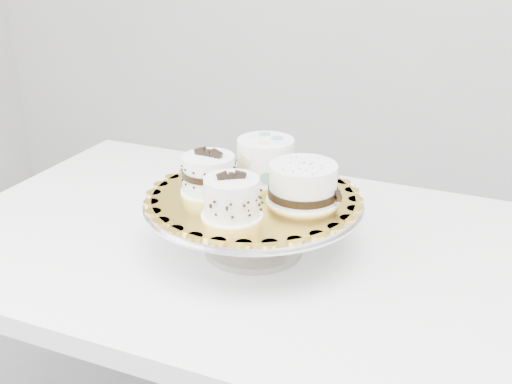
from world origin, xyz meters
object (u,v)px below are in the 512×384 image
(cake_stand, at_px, (254,215))
(cake_dots, at_px, (266,159))
(cake_swirl, at_px, (232,198))
(cake_board, at_px, (254,197))
(cake_banded, at_px, (209,175))
(cake_ribbon, at_px, (304,184))
(table, at_px, (238,272))

(cake_stand, distance_m, cake_dots, 0.12)
(cake_stand, distance_m, cake_swirl, 0.12)
(cake_dots, bearing_deg, cake_board, -90.59)
(cake_board, xyz_separation_m, cake_dots, (-0.00, 0.09, 0.04))
(cake_stand, bearing_deg, cake_banded, -175.21)
(cake_swirl, height_order, cake_ribbon, cake_swirl)
(cake_dots, height_order, cake_ribbon, cake_dots)
(cake_stand, xyz_separation_m, cake_dots, (-0.00, 0.09, 0.08))
(cake_swirl, bearing_deg, cake_dots, 59.92)
(cake_swirl, relative_size, cake_dots, 0.97)
(cake_board, bearing_deg, cake_stand, 90.00)
(table, relative_size, cake_stand, 3.13)
(cake_dots, relative_size, cake_ribbon, 0.82)
(cake_ribbon, bearing_deg, cake_stand, 158.35)
(cake_banded, bearing_deg, cake_swirl, -38.80)
(cake_stand, relative_size, cake_dots, 3.07)
(cake_swirl, relative_size, cake_ribbon, 0.80)
(cake_dots, xyz_separation_m, cake_ribbon, (0.09, -0.08, -0.01))
(cake_stand, height_order, cake_banded, cake_banded)
(cake_stand, bearing_deg, cake_ribbon, 2.97)
(cake_banded, bearing_deg, cake_stand, 15.41)
(cake_board, distance_m, cake_ribbon, 0.10)
(cake_board, relative_size, cake_ribbon, 2.33)
(cake_board, xyz_separation_m, cake_banded, (-0.08, -0.01, 0.03))
(cake_banded, distance_m, cake_dots, 0.12)
(table, height_order, cake_swirl, cake_swirl)
(table, height_order, cake_stand, cake_stand)
(cake_board, relative_size, cake_banded, 3.34)
(cake_banded, height_order, cake_dots, cake_banded)
(cake_ribbon, bearing_deg, cake_dots, 115.07)
(cake_stand, relative_size, cake_swirl, 3.18)
(cake_banded, distance_m, cake_ribbon, 0.18)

